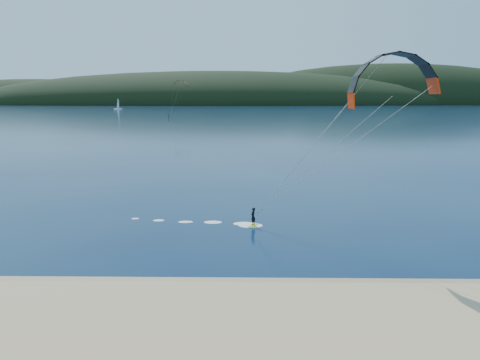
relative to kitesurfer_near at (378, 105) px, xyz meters
name	(u,v)px	position (x,y,z in m)	size (l,w,h in m)	color
ground	(174,332)	(-12.17, -12.40, -9.74)	(1800.00, 1800.00, 0.00)	#081A3B
wet_sand	(188,287)	(-12.17, -7.90, -9.69)	(220.00, 2.50, 0.10)	#988658
headland	(245,104)	(-11.54, 732.89, -9.74)	(1200.00, 310.00, 140.00)	black
kitesurfer_near	(378,105)	(0.00, 0.00, 0.00)	(23.02, 7.07, 13.52)	#CEE21A
kitesurfer_far	(180,88)	(-42.06, 188.89, 5.59)	(11.63, 7.48, 18.03)	#CEE21A
sailboat	(118,108)	(-131.85, 385.23, -8.94)	(7.83, 4.92, 10.95)	white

